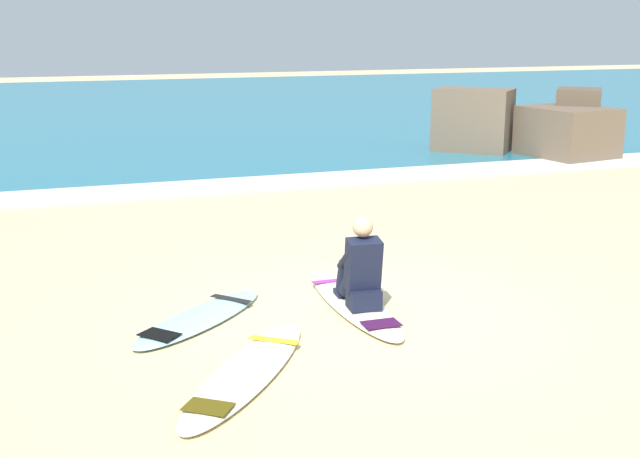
{
  "coord_description": "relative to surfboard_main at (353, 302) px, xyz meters",
  "views": [
    {
      "loc": [
        -3.13,
        -7.49,
        2.94
      ],
      "look_at": [
        -0.04,
        1.48,
        0.55
      ],
      "focal_mm": 46.58,
      "sensor_mm": 36.0,
      "label": 1
    }
  ],
  "objects": [
    {
      "name": "ground_plane",
      "position": [
        0.08,
        -0.27,
        -0.04
      ],
      "size": [
        80.0,
        80.0,
        0.0
      ],
      "primitive_type": "plane",
      "color": "#CCB584"
    },
    {
      "name": "surfboard_spare_near",
      "position": [
        -1.51,
        -1.38,
        0.0
      ],
      "size": [
        1.84,
        2.23,
        0.08
      ],
      "color": "#EFE5C6",
      "rests_on": "ground"
    },
    {
      "name": "sea",
      "position": [
        0.08,
        20.33,
        0.01
      ],
      "size": [
        80.0,
        28.0,
        0.1
      ],
      "primitive_type": "cube",
      "color": "teal",
      "rests_on": "ground"
    },
    {
      "name": "surfboard_spare_far",
      "position": [
        -1.63,
        0.07,
        0.0
      ],
      "size": [
        1.8,
        1.7,
        0.08
      ],
      "color": "#9ED1E5",
      "rests_on": "ground"
    },
    {
      "name": "rock_outcrop_distant",
      "position": [
        7.32,
        7.95,
        0.6
      ],
      "size": [
        3.79,
        3.28,
        1.49
      ],
      "color": "brown",
      "rests_on": "ground"
    },
    {
      "name": "surfer_seated",
      "position": [
        0.01,
        -0.18,
        0.4
      ],
      "size": [
        0.4,
        0.72,
        0.95
      ],
      "color": "black",
      "rests_on": "surfboard_main"
    },
    {
      "name": "surfboard_main",
      "position": [
        0.0,
        0.0,
        0.0
      ],
      "size": [
        0.55,
        2.42,
        0.08
      ],
      "color": "#EFE5C6",
      "rests_on": "ground"
    },
    {
      "name": "breaking_foam",
      "position": [
        0.08,
        6.63,
        0.02
      ],
      "size": [
        80.0,
        0.9,
        0.11
      ],
      "primitive_type": "cube",
      "color": "white",
      "rests_on": "ground"
    }
  ]
}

